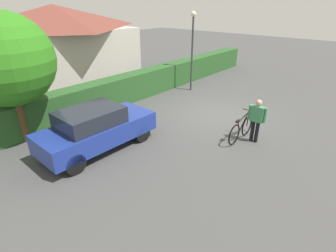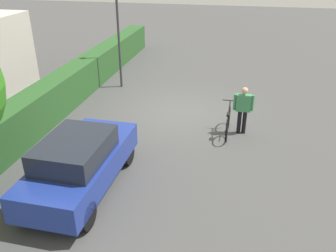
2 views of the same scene
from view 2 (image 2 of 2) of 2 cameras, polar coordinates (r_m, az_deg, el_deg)
The scene contains 6 objects.
ground_plane at distance 13.35m, azimuth 2.31°, elevation 2.22°, with size 60.00×60.00×0.00m, color #464646.
hedge_row at distance 14.50m, azimuth -15.62°, elevation 6.06°, with size 19.01×0.90×1.33m, color #295426.
parked_car_near at distance 9.00m, azimuth -13.92°, elevation -5.67°, with size 3.98×1.71×1.50m.
bicycle at distance 11.71m, azimuth 9.59°, elevation 0.51°, with size 1.75×0.50×1.02m.
person_rider at distance 11.68m, azimuth 11.97°, elevation 2.99°, with size 0.22×0.65×1.60m.
street_lamp at distance 15.40m, azimuth -8.03°, elevation 15.76°, with size 0.28×0.28×4.15m.
Camera 2 is at (-12.03, -2.03, 5.42)m, focal length 38.00 mm.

